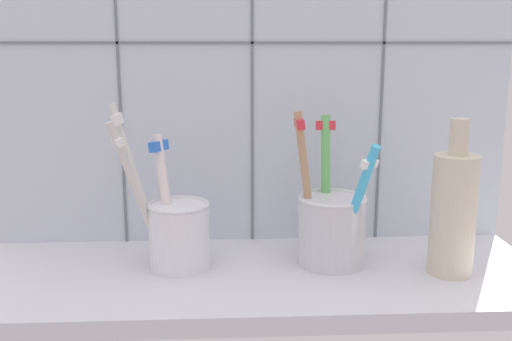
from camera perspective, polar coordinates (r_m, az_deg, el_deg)
name	(u,v)px	position (r cm, az deg, el deg)	size (l,w,h in cm)	color
counter_slab	(257,280)	(65.86, 0.10, -10.63)	(64.00, 22.00, 2.00)	silver
tile_wall_back	(252,78)	(72.73, -0.41, 9.03)	(64.00, 2.20, 45.00)	silver
toothbrush_cup_left	(176,229)	(66.15, -7.79, -5.65)	(10.61, 6.96, 18.43)	white
toothbrush_cup_right	(331,225)	(66.96, 7.36, -5.28)	(8.45, 11.44, 17.49)	silver
ceramic_vase	(453,212)	(66.37, 18.69, -3.83)	(4.82, 4.82, 17.03)	beige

